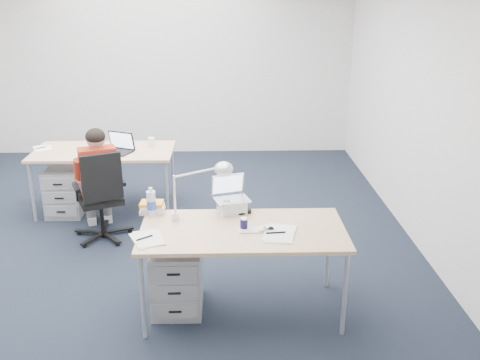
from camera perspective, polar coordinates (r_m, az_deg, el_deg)
name	(u,v)px	position (r m, az deg, el deg)	size (l,w,h in m)	color
floor	(122,252)	(5.54, -12.44, -7.50)	(7.00, 7.00, 0.00)	black
room	(108,81)	(5.01, -13.89, 10.23)	(6.02, 7.02, 2.80)	silver
desk_near	(243,234)	(4.19, 0.30, -5.82)	(1.60, 0.80, 0.73)	tan
desk_far	(104,154)	(6.39, -14.33, 2.70)	(1.60, 0.80, 0.73)	tan
office_chair	(102,214)	(5.77, -14.49, -3.52)	(0.81, 0.81, 0.98)	black
seated_person	(98,181)	(5.81, -14.88, -0.06)	(0.51, 0.71, 1.18)	#A92B18
drawer_pedestal_near	(177,277)	(4.46, -6.71, -10.25)	(0.40, 0.50, 0.55)	#9C9EA1
drawer_pedestal_far	(66,191)	(6.54, -18.07, -1.09)	(0.40, 0.50, 0.55)	#9C9EA1
silver_laptop	(232,195)	(4.42, -0.88, -1.66)	(0.28, 0.22, 0.30)	silver
wireless_keyboard	(255,230)	(4.14, 1.57, -5.37)	(0.24, 0.10, 0.01)	white
computer_mouse	(262,228)	(4.14, 2.35, -5.19)	(0.07, 0.11, 0.04)	white
headphones	(239,210)	(4.47, -0.11, -3.22)	(0.21, 0.16, 0.03)	black
can_koozie	(244,224)	(4.15, 0.41, -4.67)	(0.06, 0.06, 0.10)	#17143E
water_bottle	(151,202)	(4.42, -9.45, -2.31)	(0.08, 0.08, 0.24)	silver
bear_figurine	(227,207)	(4.41, -1.43, -2.92)	(0.07, 0.05, 0.13)	#28761F
book_stack	(152,207)	(4.52, -9.34, -2.88)	(0.20, 0.15, 0.09)	silver
cordless_phone	(150,208)	(4.43, -9.56, -3.01)	(0.04, 0.02, 0.14)	black
papers_left	(147,239)	(4.06, -9.87, -6.21)	(0.20, 0.29, 0.01)	#FAFF93
papers_right	(279,234)	(4.09, 4.13, -5.76)	(0.22, 0.32, 0.01)	#FAFF93
sunglasses	(267,230)	(4.14, 2.92, -5.31)	(0.11, 0.05, 0.02)	black
desk_lamp	(193,190)	(4.27, -4.99, -1.05)	(0.45, 0.16, 0.51)	silver
dark_laptop	(116,143)	(6.21, -13.10, 3.90)	(0.33, 0.32, 0.24)	black
far_cup	(151,142)	(6.38, -9.43, 3.99)	(0.08, 0.08, 0.11)	white
far_papers	(42,148)	(6.65, -20.34, 3.17)	(0.18, 0.26, 0.01)	white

